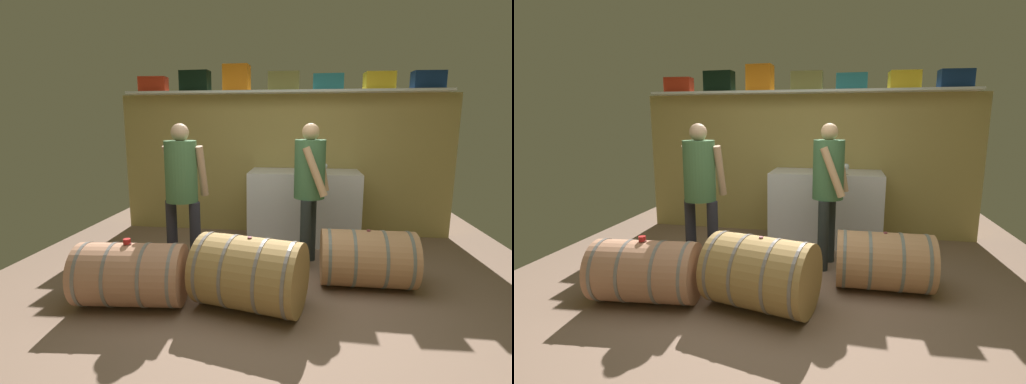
% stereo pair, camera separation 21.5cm
% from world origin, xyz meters
% --- Properties ---
extents(ground_plane, '(5.84, 7.94, 0.02)m').
position_xyz_m(ground_plane, '(0.00, 0.59, -0.01)').
color(ground_plane, '#846856').
extents(back_wall_panel, '(4.64, 0.10, 1.96)m').
position_xyz_m(back_wall_panel, '(0.00, 2.37, 0.98)').
color(back_wall_panel, tan).
rests_on(back_wall_panel, ground).
extents(high_shelf_board, '(4.26, 0.40, 0.03)m').
position_xyz_m(high_shelf_board, '(0.00, 2.22, 1.97)').
color(high_shelf_board, silver).
rests_on(high_shelf_board, back_wall_panel).
extents(toolcase_red, '(0.39, 0.22, 0.21)m').
position_xyz_m(toolcase_red, '(-1.80, 2.22, 2.09)').
color(toolcase_red, red).
rests_on(toolcase_red, high_shelf_board).
extents(toolcase_black, '(0.41, 0.22, 0.28)m').
position_xyz_m(toolcase_black, '(-1.20, 2.22, 2.13)').
color(toolcase_black, black).
rests_on(toolcase_black, high_shelf_board).
extents(toolcase_orange, '(0.35, 0.26, 0.35)m').
position_xyz_m(toolcase_orange, '(-0.62, 2.22, 2.16)').
color(toolcase_orange, orange).
rests_on(toolcase_orange, high_shelf_board).
extents(toolcase_olive, '(0.41, 0.28, 0.24)m').
position_xyz_m(toolcase_olive, '(0.02, 2.22, 2.11)').
color(toolcase_olive, olive).
rests_on(toolcase_olive, high_shelf_board).
extents(toolcase_teal, '(0.40, 0.30, 0.20)m').
position_xyz_m(toolcase_teal, '(0.60, 2.22, 2.09)').
color(toolcase_teal, '#21747F').
rests_on(toolcase_teal, high_shelf_board).
extents(toolcase_yellow, '(0.38, 0.28, 0.22)m').
position_xyz_m(toolcase_yellow, '(1.25, 2.22, 2.10)').
color(toolcase_yellow, yellow).
rests_on(toolcase_yellow, high_shelf_board).
extents(toolcase_navy, '(0.40, 0.23, 0.22)m').
position_xyz_m(toolcase_navy, '(1.85, 2.22, 2.10)').
color(toolcase_navy, navy).
rests_on(toolcase_navy, high_shelf_board).
extents(work_cabinet, '(1.43, 0.68, 0.94)m').
position_xyz_m(work_cabinet, '(0.32, 1.97, 0.47)').
color(work_cabinet, silver).
rests_on(work_cabinet, ground).
extents(wine_bottle_amber, '(0.07, 0.07, 0.28)m').
position_xyz_m(wine_bottle_amber, '(0.35, 2.03, 1.06)').
color(wine_bottle_amber, brown).
rests_on(wine_bottle_amber, work_cabinet).
extents(wine_glass, '(0.08, 0.08, 0.14)m').
position_xyz_m(wine_glass, '(0.57, 1.74, 1.04)').
color(wine_glass, white).
rests_on(wine_glass, work_cabinet).
extents(wine_barrel_near, '(0.96, 0.63, 0.56)m').
position_xyz_m(wine_barrel_near, '(-1.14, -0.04, 0.28)').
color(wine_barrel_near, tan).
rests_on(wine_barrel_near, ground).
extents(wine_barrel_far, '(0.88, 0.57, 0.57)m').
position_xyz_m(wine_barrel_far, '(0.95, 0.62, 0.28)').
color(wine_barrel_far, tan).
rests_on(wine_barrel_far, ground).
extents(wine_barrel_flank, '(1.01, 0.81, 0.64)m').
position_xyz_m(wine_barrel_flank, '(-0.11, 0.03, 0.32)').
color(wine_barrel_flank, '#A47F47').
rests_on(wine_barrel_flank, ground).
extents(tasting_cup, '(0.06, 0.06, 0.04)m').
position_xyz_m(tasting_cup, '(-1.16, -0.04, 0.58)').
color(tasting_cup, red).
rests_on(tasting_cup, wine_barrel_near).
extents(winemaker_pouring, '(0.49, 0.41, 1.57)m').
position_xyz_m(winemaker_pouring, '(-0.93, 0.76, 0.96)').
color(winemaker_pouring, '#2B2C38').
rests_on(winemaker_pouring, ground).
extents(visitor_tasting, '(0.40, 0.50, 1.57)m').
position_xyz_m(visitor_tasting, '(0.39, 1.12, 0.96)').
color(visitor_tasting, '#293131').
rests_on(visitor_tasting, ground).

